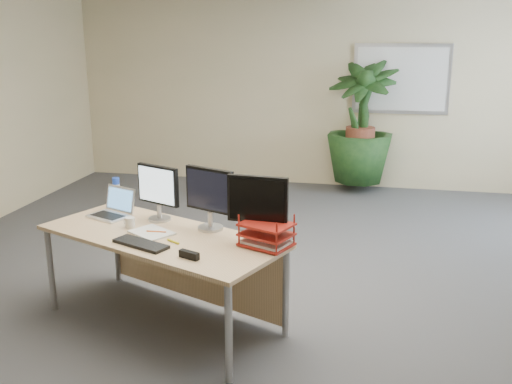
% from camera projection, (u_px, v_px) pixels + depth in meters
% --- Properties ---
extents(floor, '(8.00, 8.00, 0.00)m').
position_uv_depth(floor, '(256.00, 303.00, 4.72)').
color(floor, '#414246').
rests_on(floor, ground).
extents(back_wall, '(7.00, 0.04, 2.70)m').
position_uv_depth(back_wall, '(314.00, 92.00, 8.12)').
color(back_wall, beige).
rests_on(back_wall, floor).
extents(whiteboard, '(1.30, 0.04, 0.95)m').
position_uv_depth(whiteboard, '(401.00, 79.00, 7.80)').
color(whiteboard, '#B8B8BD').
rests_on(whiteboard, back_wall).
extents(desk, '(2.03, 1.44, 0.72)m').
position_uv_depth(desk, '(171.00, 249.00, 4.34)').
color(desk, tan).
rests_on(desk, floor).
extents(floor_plant, '(1.07, 1.07, 1.50)m').
position_uv_depth(floor_plant, '(360.00, 139.00, 7.87)').
color(floor_plant, '#123315').
rests_on(floor_plant, floor).
extents(monitor_left, '(0.38, 0.19, 0.44)m').
position_uv_depth(monitor_left, '(158.00, 189.00, 4.47)').
color(monitor_left, '#A4A5A9').
rests_on(monitor_left, desk).
extents(monitor_right, '(0.41, 0.20, 0.47)m').
position_uv_depth(monitor_right, '(210.00, 195.00, 4.26)').
color(monitor_right, '#A4A5A9').
rests_on(monitor_right, desk).
extents(monitor_dark, '(0.44, 0.20, 0.48)m').
position_uv_depth(monitor_dark, '(258.00, 205.00, 3.99)').
color(monitor_dark, '#A4A5A9').
rests_on(monitor_dark, desk).
extents(laptop, '(0.39, 0.37, 0.22)m').
position_uv_depth(laptop, '(114.00, 209.00, 4.64)').
color(laptop, silver).
rests_on(laptop, desk).
extents(keyboard, '(0.45, 0.29, 0.02)m').
position_uv_depth(keyboard, '(141.00, 244.00, 3.99)').
color(keyboard, black).
rests_on(keyboard, desk).
extents(coffee_mug, '(0.11, 0.07, 0.08)m').
position_uv_depth(coffee_mug, '(130.00, 223.00, 4.35)').
color(coffee_mug, silver).
rests_on(coffee_mug, desk).
extents(spiral_notebook, '(0.38, 0.35, 0.01)m').
position_uv_depth(spiral_notebook, '(152.00, 233.00, 4.23)').
color(spiral_notebook, silver).
rests_on(spiral_notebook, desk).
extents(orange_pen, '(0.15, 0.02, 0.01)m').
position_uv_depth(orange_pen, '(156.00, 231.00, 4.23)').
color(orange_pen, orange).
rests_on(orange_pen, spiral_notebook).
extents(yellow_highlighter, '(0.11, 0.08, 0.02)m').
position_uv_depth(yellow_highlighter, '(173.00, 242.00, 4.05)').
color(yellow_highlighter, yellow).
rests_on(yellow_highlighter, desk).
extents(water_bottle, '(0.07, 0.07, 0.26)m').
position_uv_depth(water_bottle, '(117.00, 193.00, 4.86)').
color(water_bottle, silver).
rests_on(water_bottle, desk).
extents(letter_tray, '(0.41, 0.37, 0.16)m').
position_uv_depth(letter_tray, '(266.00, 236.00, 3.97)').
color(letter_tray, '#A01C13').
rests_on(letter_tray, desk).
extents(stapler, '(0.15, 0.09, 0.05)m').
position_uv_depth(stapler, '(189.00, 255.00, 3.76)').
color(stapler, black).
rests_on(stapler, desk).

